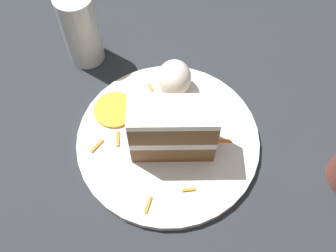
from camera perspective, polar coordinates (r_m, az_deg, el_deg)
ground_plane at (r=0.62m, az=-4.49°, el=-4.21°), size 6.00×6.00×0.00m
dining_table at (r=0.61m, az=-4.57°, el=-3.71°), size 1.10×1.07×0.02m
plate at (r=0.59m, az=0.00°, el=-2.02°), size 0.27×0.27×0.01m
cake_slice at (r=0.54m, az=0.68°, el=-0.60°), size 0.06×0.12×0.10m
cream_dollop at (r=0.61m, az=0.90°, el=6.99°), size 0.06×0.05×0.06m
orange_garnish at (r=0.62m, az=-7.74°, el=2.35°), size 0.06×0.06×0.00m
carrot_shreds_scatter at (r=0.58m, az=-1.61°, el=-3.22°), size 0.21×0.21×0.00m
drinking_glass at (r=0.67m, az=-12.44°, el=13.04°), size 0.06×0.06×0.13m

